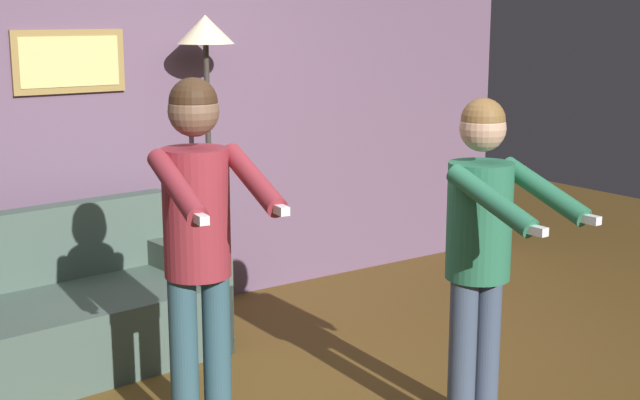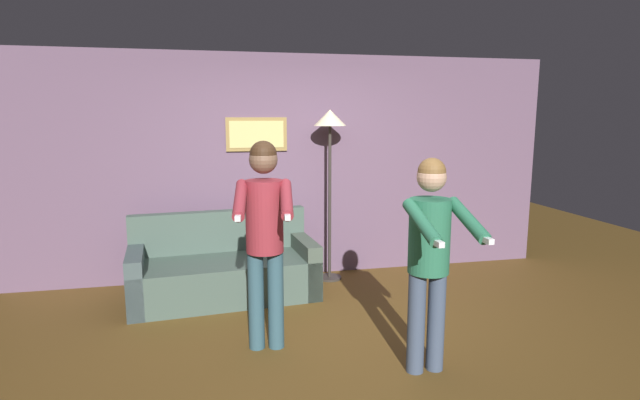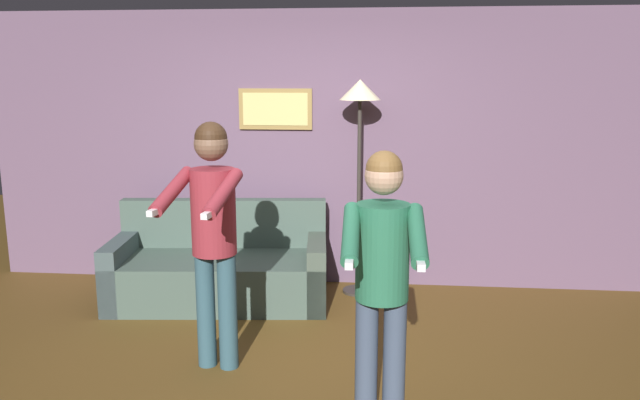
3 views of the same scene
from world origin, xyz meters
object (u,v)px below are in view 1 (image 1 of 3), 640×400
person_standing_right (482,238)px  couch (46,323)px  torchiere_lamp (206,62)px  person_standing_left (199,229)px

person_standing_right → couch: bearing=126.7°
torchiere_lamp → person_standing_left: size_ratio=1.15×
couch → person_standing_right: (1.43, -1.93, 0.68)m
couch → person_standing_left: (0.31, -1.30, 0.76)m
couch → torchiere_lamp: 1.89m
torchiere_lamp → couch: bearing=-164.7°
person_standing_right → torchiere_lamp: bearing=95.3°
couch → person_standing_right: 2.50m
torchiere_lamp → person_standing_left: torchiere_lamp is taller
torchiere_lamp → person_standing_right: torchiere_lamp is taller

